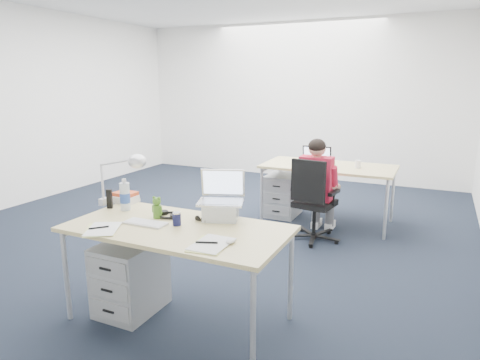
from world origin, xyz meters
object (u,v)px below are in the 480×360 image
object	(u,v)px
can_koozie	(177,219)
desk_lamp	(116,179)
book_stack	(126,197)
sunglasses	(200,220)
desk_far	(328,169)
headphones	(169,214)
water_bottle	(125,195)
drawer_pedestal_near	(131,277)
computer_mouse	(231,241)
desk_near	(177,233)
dark_laptop	(315,157)
seated_person	(319,188)
far_cup	(358,164)
office_chair	(313,217)
wireless_keyboard	(145,223)
bear_figurine	(157,207)
silver_laptop	(221,196)
cordless_phone	(109,199)
drawer_pedestal_far	(283,195)

from	to	relation	value
can_koozie	desk_lamp	bearing A→B (deg)	165.34
book_stack	sunglasses	size ratio (longest dim) A/B	1.75
desk_lamp	desk_far	bearing A→B (deg)	88.38
headphones	water_bottle	size ratio (longest dim) A/B	0.81
drawer_pedestal_near	water_bottle	xyz separation A→B (m)	(-0.19, 0.22, 0.58)
computer_mouse	desk_lamp	bearing A→B (deg)	168.79
desk_near	drawer_pedestal_near	size ratio (longest dim) A/B	2.91
desk_far	dark_laptop	distance (m)	0.28
headphones	water_bottle	distance (m)	0.43
can_koozie	book_stack	bearing A→B (deg)	156.15
seated_person	can_koozie	xyz separation A→B (m)	(-0.47, -2.17, 0.21)
drawer_pedestal_near	computer_mouse	xyz separation A→B (m)	(0.90, -0.08, 0.47)
headphones	far_cup	bearing A→B (deg)	90.70
headphones	desk_lamp	size ratio (longest dim) A/B	0.44
desk_near	computer_mouse	world-z (taller)	computer_mouse
desk_far	drawer_pedestal_near	bearing A→B (deg)	-106.81
dark_laptop	office_chair	bearing A→B (deg)	-75.59
book_stack	sunglasses	world-z (taller)	book_stack
desk_near	dark_laptop	bearing A→B (deg)	83.37
seated_person	headphones	bearing A→B (deg)	-106.89
computer_mouse	book_stack	world-z (taller)	book_stack
office_chair	can_koozie	size ratio (longest dim) A/B	9.59
desk_far	desk_lamp	xyz separation A→B (m)	(-1.15, -2.53, 0.29)
seated_person	desk_lamp	bearing A→B (deg)	-120.00
wireless_keyboard	dark_laptop	bearing A→B (deg)	77.99
desk_near	desk_far	world-z (taller)	same
bear_figurine	sunglasses	bearing A→B (deg)	-5.94
can_koozie	far_cup	distance (m)	2.82
silver_laptop	cordless_phone	distance (m)	0.97
computer_mouse	headphones	bearing A→B (deg)	160.55
headphones	can_koozie	size ratio (longest dim) A/B	2.13
desk_far	wireless_keyboard	world-z (taller)	wireless_keyboard
headphones	silver_laptop	bearing A→B (deg)	38.90
bear_figurine	computer_mouse	bearing A→B (deg)	-34.11
dark_laptop	silver_laptop	bearing A→B (deg)	-94.16
dark_laptop	seated_person	bearing A→B (deg)	-68.22
desk_lamp	far_cup	distance (m)	2.94
water_bottle	cordless_phone	bearing A→B (deg)	-174.05
desk_lamp	sunglasses	bearing A→B (deg)	20.20
wireless_keyboard	dark_laptop	distance (m)	2.67
cordless_phone	can_koozie	bearing A→B (deg)	-27.56
desk_lamp	cordless_phone	bearing A→B (deg)	-94.87
book_stack	desk_lamp	xyz separation A→B (m)	(0.03, -0.14, 0.20)
office_chair	sunglasses	size ratio (longest dim) A/B	8.30
desk_near	office_chair	xyz separation A→B (m)	(0.45, 2.04, -0.42)
sunglasses	bear_figurine	bearing A→B (deg)	-151.64
office_chair	far_cup	bearing A→B (deg)	72.09
computer_mouse	water_bottle	size ratio (longest dim) A/B	0.34
desk_near	drawer_pedestal_far	bearing A→B (deg)	93.44
water_bottle	seated_person	bearing A→B (deg)	62.48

